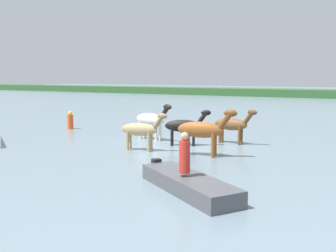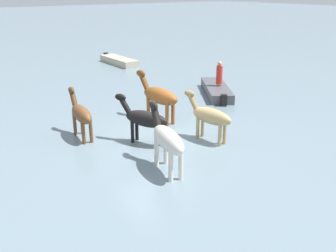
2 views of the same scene
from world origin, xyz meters
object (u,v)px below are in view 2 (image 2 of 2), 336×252
at_px(horse_lead, 210,116).
at_px(boat_skiff_near, 216,92).
at_px(horse_chestnut_trailing, 144,119).
at_px(horse_dun_straggler, 159,96).
at_px(person_spotter_bow, 219,74).
at_px(horse_mid_herd, 81,114).
at_px(boat_launch_far, 119,62).
at_px(horse_gray_outer, 167,139).

height_order(horse_lead, boat_skiff_near, horse_lead).
bearing_deg(horse_chestnut_trailing, horse_dun_straggler, -70.39).
relative_size(boat_skiff_near, person_spotter_bow, 3.31).
distance_m(horse_mid_herd, boat_launch_far, 14.52).
xyz_separation_m(horse_dun_straggler, boat_skiff_near, (1.64, -4.84, -0.94)).
xyz_separation_m(horse_mid_herd, horse_dun_straggler, (-0.12, -3.42, 0.14)).
relative_size(horse_mid_herd, boat_launch_far, 0.54).
distance_m(horse_lead, boat_skiff_near, 6.49).
relative_size(horse_gray_outer, horse_lead, 1.12).
bearing_deg(horse_dun_straggler, boat_skiff_near, -76.87).
distance_m(horse_dun_straggler, boat_skiff_near, 5.19).
distance_m(horse_dun_straggler, horse_gray_outer, 4.67).
bearing_deg(horse_dun_straggler, horse_mid_herd, 82.38).
distance_m(horse_dun_straggler, person_spotter_bow, 5.18).
height_order(horse_dun_straggler, horse_chestnut_trailing, horse_dun_straggler).
height_order(horse_lead, horse_chestnut_trailing, horse_lead).
bearing_deg(boat_skiff_near, boat_launch_far, 33.73).
bearing_deg(horse_chestnut_trailing, horse_lead, -142.66).
relative_size(horse_mid_herd, boat_skiff_near, 0.57).
bearing_deg(boat_skiff_near, horse_mid_herd, 134.09).
distance_m(boat_launch_far, person_spotter_bow, 10.51).
xyz_separation_m(boat_launch_far, person_spotter_bow, (-10.47, -0.10, 0.96)).
height_order(horse_mid_herd, horse_lead, horse_mid_herd).
bearing_deg(horse_chestnut_trailing, horse_mid_herd, 17.00).
bearing_deg(boat_launch_far, horse_gray_outer, -24.25).
bearing_deg(boat_skiff_near, person_spotter_bow, -88.20).
xyz_separation_m(horse_chestnut_trailing, boat_skiff_near, (3.36, -6.67, -0.79)).
height_order(horse_gray_outer, boat_skiff_near, horse_gray_outer).
distance_m(horse_lead, person_spotter_bow, 6.47).
bearing_deg(boat_skiff_near, horse_gray_outer, 161.17).
bearing_deg(horse_dun_straggler, horse_gray_outer, 142.48).
height_order(horse_gray_outer, boat_launch_far, horse_gray_outer).
relative_size(horse_chestnut_trailing, boat_launch_far, 0.52).
distance_m(horse_lead, horse_chestnut_trailing, 2.38).
xyz_separation_m(horse_lead, boat_launch_far, (14.92, -4.59, -0.79)).
bearing_deg(boat_launch_far, person_spotter_bow, 0.81).
height_order(horse_chestnut_trailing, boat_launch_far, horse_chestnut_trailing).
relative_size(horse_gray_outer, person_spotter_bow, 2.10).
bearing_deg(boat_launch_far, horse_lead, -16.82).
bearing_deg(horse_mid_herd, horse_lead, -122.73).
height_order(horse_gray_outer, person_spotter_bow, horse_gray_outer).
xyz_separation_m(horse_mid_herd, horse_chestnut_trailing, (-1.85, -1.59, -0.01)).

